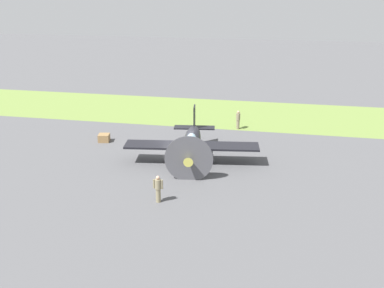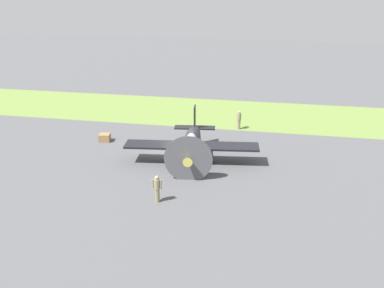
% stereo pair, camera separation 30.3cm
% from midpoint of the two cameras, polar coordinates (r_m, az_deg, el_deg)
% --- Properties ---
extents(ground_plane, '(160.00, 160.00, 0.00)m').
position_cam_midpoint_polar(ground_plane, '(34.36, -2.04, -1.61)').
color(ground_plane, '#515154').
extents(grass_verge, '(120.00, 11.00, 0.01)m').
position_cam_midpoint_polar(grass_verge, '(46.45, 1.67, 4.12)').
color(grass_verge, olive).
rests_on(grass_verge, ground).
extents(airplane_lead, '(10.03, 7.97, 3.55)m').
position_cam_midpoint_polar(airplane_lead, '(32.91, -0.28, 0.19)').
color(airplane_lead, black).
rests_on(airplane_lead, ground).
extents(ground_crew_chief, '(0.63, 0.38, 1.73)m').
position_cam_midpoint_polar(ground_crew_chief, '(27.05, -4.70, -5.69)').
color(ground_crew_chief, '#847A5B').
rests_on(ground_crew_chief, ground).
extents(ground_crew_mechanic, '(0.38, 0.62, 1.73)m').
position_cam_midpoint_polar(ground_crew_mechanic, '(40.87, 5.72, 3.16)').
color(ground_crew_mechanic, '#847A5B').
rests_on(ground_crew_mechanic, ground).
extents(supply_crate, '(1.06, 1.06, 0.64)m').
position_cam_midpoint_polar(supply_crate, '(38.30, -11.45, 0.78)').
color(supply_crate, olive).
rests_on(supply_crate, ground).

